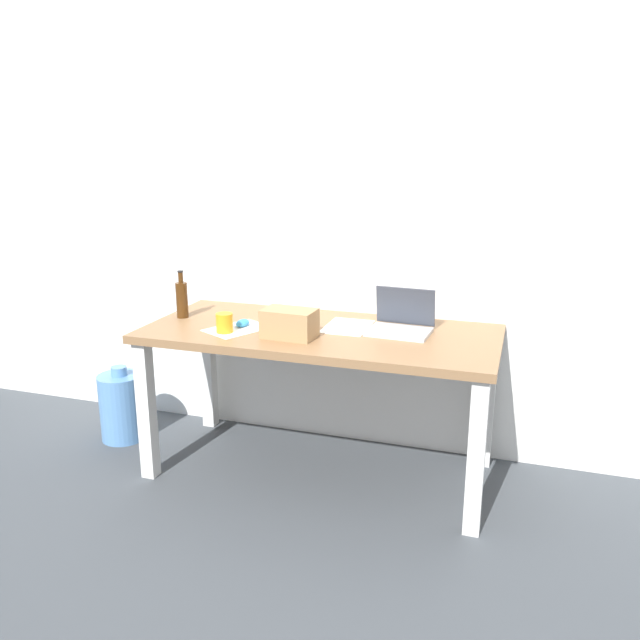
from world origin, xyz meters
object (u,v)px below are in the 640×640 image
object	(u,v)px
desk	(320,349)
computer_mouse	(243,323)
coffee_mug	(224,323)
water_cooler_jug	(122,406)
beer_bottle	(182,299)
cardboard_box	(289,323)
laptop_right	(401,323)

from	to	relation	value
desk	computer_mouse	size ratio (longest dim) A/B	17.00
coffee_mug	water_cooler_jug	size ratio (longest dim) A/B	0.22
beer_bottle	computer_mouse	xyz separation A→B (m)	(0.37, -0.06, -0.08)
cardboard_box	computer_mouse	bearing A→B (deg)	160.30
beer_bottle	desk	bearing A→B (deg)	-0.43
beer_bottle	cardboard_box	bearing A→B (deg)	-14.14
beer_bottle	cardboard_box	world-z (taller)	beer_bottle
cardboard_box	coffee_mug	bearing A→B (deg)	-175.10
computer_mouse	laptop_right	bearing A→B (deg)	8.47
water_cooler_jug	computer_mouse	bearing A→B (deg)	-4.61
desk	computer_mouse	bearing A→B (deg)	-171.49
desk	water_cooler_jug	xyz separation A→B (m)	(-1.18, 0.01, -0.46)
beer_bottle	water_cooler_jug	distance (m)	0.78
desk	beer_bottle	distance (m)	0.78
desk	laptop_right	bearing A→B (deg)	13.55
desk	beer_bottle	size ratio (longest dim) A/B	6.91
coffee_mug	water_cooler_jug	world-z (taller)	coffee_mug
cardboard_box	desk	bearing A→B (deg)	58.73
cardboard_box	coffee_mug	xyz separation A→B (m)	(-0.32, -0.03, -0.02)
desk	water_cooler_jug	world-z (taller)	desk
computer_mouse	coffee_mug	xyz separation A→B (m)	(-0.03, -0.13, 0.03)
laptop_right	cardboard_box	size ratio (longest dim) A/B	1.25
laptop_right	beer_bottle	bearing A→B (deg)	-175.68
desk	cardboard_box	distance (m)	0.25
desk	coffee_mug	size ratio (longest dim) A/B	17.89
desk	coffee_mug	world-z (taller)	coffee_mug
laptop_right	cardboard_box	xyz separation A→B (m)	(-0.47, -0.25, 0.02)
computer_mouse	water_cooler_jug	world-z (taller)	computer_mouse
coffee_mug	computer_mouse	bearing A→B (deg)	75.46
laptop_right	coffee_mug	world-z (taller)	laptop_right
water_cooler_jug	cardboard_box	bearing A→B (deg)	-8.76
computer_mouse	coffee_mug	bearing A→B (deg)	-107.10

